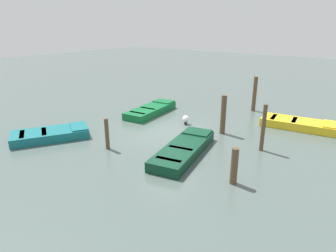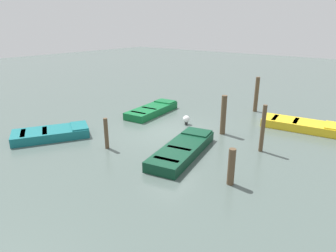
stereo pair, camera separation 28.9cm
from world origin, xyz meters
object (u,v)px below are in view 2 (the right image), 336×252
Objects in this scene: marker_buoy at (186,119)px; mooring_piling_mid_left at (106,133)px; rowboat_yellow at (302,125)px; mooring_piling_near_right at (223,115)px; rowboat_green at (152,110)px; mooring_piling_far_left at (256,94)px; mooring_piling_mid_right at (263,129)px; rowboat_dark_green at (183,149)px; mooring_piling_near_left at (231,167)px; rowboat_teal at (52,133)px.

mooring_piling_mid_left is at bearing -10.05° from marker_buoy.
mooring_piling_near_right reaches higher than rowboat_yellow.
marker_buoy reaches higher than rowboat_green.
mooring_piling_mid_right is (5.45, 2.56, -0.05)m from mooring_piling_far_left.
rowboat_dark_green is at bearing 33.03° from marker_buoy.
rowboat_green is at bearing -121.10° from mooring_piling_near_left.
rowboat_teal is at bearing -74.64° from mooring_piling_mid_left.
mooring_piling_near_left is (-0.58, 5.46, -0.04)m from mooring_piling_mid_left.
mooring_piling_mid_right is (-3.76, 5.19, 0.32)m from mooring_piling_mid_left.
mooring_piling_far_left reaches higher than rowboat_teal.
mooring_piling_far_left reaches higher than mooring_piling_mid_left.
rowboat_teal is 8.51m from mooring_piling_near_left.
rowboat_green is 1.07× the size of rowboat_teal.
mooring_piling_near_left reaches higher than rowboat_dark_green.
mooring_piling_far_left is 1.65× the size of mooring_piling_near_left.
mooring_piling_far_left is at bearing 164.06° from mooring_piling_mid_left.
mooring_piling_near_right is 2.37m from mooring_piling_mid_right.
mooring_piling_near_right is at bearing -148.13° from mooring_piling_near_left.
rowboat_teal is at bearing -143.38° from rowboat_yellow.
rowboat_yellow is (-8.45, 8.68, -0.00)m from rowboat_teal.
mooring_piling_mid_right is at bearing 25.20° from mooring_piling_far_left.
mooring_piling_near_left is (0.93, 2.61, 0.41)m from rowboat_dark_green.
mooring_piling_far_left is at bearing -154.80° from mooring_piling_mid_right.
mooring_piling_far_left reaches higher than marker_buoy.
marker_buoy is at bearing -91.42° from mooring_piling_near_right.
mooring_piling_mid_right is (0.81, 2.22, 0.05)m from mooring_piling_near_right.
marker_buoy is (-5.43, 3.75, 0.07)m from rowboat_teal.
mooring_piling_mid_left is 5.46m from mooring_piling_near_right.
mooring_piling_near_left is at bearing 96.07° from mooring_piling_mid_left.
mooring_piling_near_left is (7.07, -0.29, 0.41)m from rowboat_yellow.
mooring_piling_near_left is 2.62× the size of marker_buoy.
rowboat_yellow is 7.08m from mooring_piling_near_left.
mooring_piling_far_left is 1.56× the size of mooring_piling_mid_left.
mooring_piling_mid_right is at bearing -58.34° from rowboat_dark_green.
mooring_piling_far_left is 6.02m from mooring_piling_mid_right.
rowboat_green is 1.00× the size of rowboat_yellow.
rowboat_green and rowboat_dark_green have the same top height.
rowboat_green is at bearing -99.99° from mooring_piling_mid_right.
rowboat_green is 8.59m from mooring_piling_near_left.
marker_buoy is at bearing 169.95° from mooring_piling_mid_left.
mooring_piling_far_left is 1.05× the size of mooring_piling_mid_right.
rowboat_yellow is at bearing -37.48° from rowboat_dark_green.
rowboat_yellow is 2.05× the size of mooring_piling_near_right.
rowboat_dark_green is at bearing -46.15° from mooring_piling_mid_right.
rowboat_green is 8.08m from rowboat_yellow.
rowboat_green is 5.89m from rowboat_dark_green.
rowboat_dark_green is 3.40× the size of mooring_piling_near_left.
mooring_piling_near_right is at bearing -101.83° from rowboat_green.
rowboat_teal is at bearing -80.62° from mooring_piling_near_left.
rowboat_yellow is 1.85× the size of mooring_piling_far_left.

